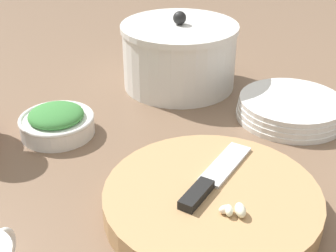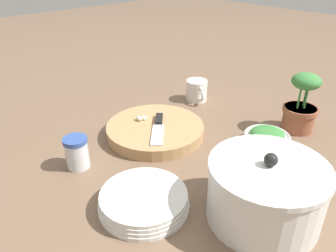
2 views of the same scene
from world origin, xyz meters
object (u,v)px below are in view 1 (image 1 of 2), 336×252
at_px(plate_stack, 291,108).
at_px(stock_pot, 179,55).
at_px(garlic_cloves, 234,210).
at_px(cutting_board, 212,201).
at_px(chef_knife, 212,178).
at_px(herb_bowl, 57,122).

bearing_deg(plate_stack, stock_pot, 130.26).
relative_size(garlic_cloves, plate_stack, 0.17).
relative_size(cutting_board, chef_knife, 2.03).
bearing_deg(garlic_cloves, plate_stack, 51.42).
distance_m(garlic_cloves, plate_stack, 0.36).
xyz_separation_m(herb_bowl, stock_pot, (0.27, 0.16, 0.04)).
xyz_separation_m(chef_knife, herb_bowl, (-0.21, 0.25, -0.02)).
relative_size(herb_bowl, plate_stack, 0.65).
relative_size(plate_stack, stock_pot, 0.84).
relative_size(chef_knife, garlic_cloves, 4.29).
bearing_deg(stock_pot, chef_knife, -98.44).
distance_m(herb_bowl, plate_stack, 0.44).
bearing_deg(cutting_board, stock_pot, 81.04).
bearing_deg(garlic_cloves, chef_knife, 92.79).
distance_m(cutting_board, stock_pot, 0.44).
xyz_separation_m(garlic_cloves, herb_bowl, (-0.21, 0.33, -0.02)).
relative_size(cutting_board, garlic_cloves, 8.71).
relative_size(herb_bowl, stock_pot, 0.54).
distance_m(cutting_board, garlic_cloves, 0.06).
relative_size(cutting_board, plate_stack, 1.47).
bearing_deg(plate_stack, cutting_board, -135.95).
bearing_deg(herb_bowl, plate_stack, -5.75).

